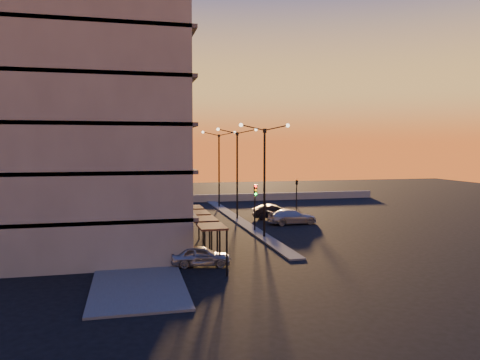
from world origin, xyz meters
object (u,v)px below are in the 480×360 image
Objects in this scene: car_sedan at (274,212)px; car_wagon at (292,217)px; streetlamp_mid at (237,166)px; traffic_light_main at (255,200)px; car_hatchback at (201,256)px.

car_wagon is at bearing -158.71° from car_sedan.
traffic_light_main is (0.00, -7.13, -2.70)m from streetlamp_mid.
traffic_light_main is 0.95× the size of car_sedan.
car_hatchback is 0.78× the size of car_wagon.
car_sedan reaches higher than car_wagon.
traffic_light_main is 6.02m from car_wagon.
streetlamp_mid is at bearing 90.00° from traffic_light_main.
car_sedan is (3.82, 6.59, -2.15)m from traffic_light_main.
streetlamp_mid is at bearing 89.88° from car_sedan.
car_wagon reaches higher than car_hatchback.
traffic_light_main is at bearing -90.00° from streetlamp_mid.
car_sedan is (10.32, 17.31, 0.09)m from car_hatchback.
car_wagon is (11.13, 13.90, 0.06)m from car_hatchback.
car_hatchback is 0.85× the size of car_sedan.
streetlamp_mid is 2.13× the size of car_sedan.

